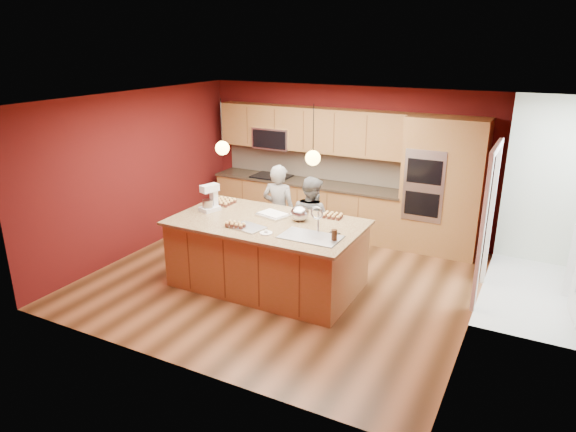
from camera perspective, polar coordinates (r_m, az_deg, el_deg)
The scene contains 24 objects.
floor at distance 7.91m, azimuth -0.60°, elevation -6.97°, with size 5.50×5.50×0.00m, color #452A14.
ceiling at distance 7.16m, azimuth -0.67°, elevation 12.87°, with size 5.50×5.50×0.00m, color silver.
wall_back at distance 9.63m, azimuth 6.41°, elevation 6.20°, with size 5.50×5.50×0.00m, color #511110.
wall_front at distance 5.47m, azimuth -13.04°, elevation -4.25°, with size 5.50×5.50×0.00m, color #511110.
wall_left at distance 9.00m, azimuth -16.34°, elevation 4.64°, with size 5.00×5.00×0.00m, color #511110.
wall_right at distance 6.65m, azimuth 20.78°, elevation -0.82°, with size 5.00×5.00×0.00m, color #511110.
cabinet_run at distance 9.75m, azimuth 2.05°, elevation 4.25°, with size 3.74×0.64×2.30m.
oven_column at distance 8.91m, azimuth 16.77°, elevation 3.13°, with size 1.30×0.62×2.30m.
doorway_trim at distance 7.50m, azimuth 21.18°, elevation -1.10°, with size 0.08×1.11×2.20m, color white, non-canonical shape.
pendant_left at distance 7.44m, azimuth -7.31°, elevation 7.54°, with size 0.20×0.20×0.80m.
pendant_right at distance 6.75m, azimuth 2.79°, elevation 6.49°, with size 0.20×0.20×0.80m.
island at distance 7.51m, azimuth -2.25°, elevation -4.16°, with size 2.73×1.52×1.38m.
person_left at distance 8.41m, azimuth -1.01°, elevation 0.46°, with size 0.58×0.38×1.58m, color black.
person_right at distance 8.18m, azimuth 2.57°, elevation -0.56°, with size 0.71×0.55×1.46m, color slate.
stand_mixer at distance 7.84m, azimuth -8.67°, elevation 1.83°, with size 0.29×0.34×0.40m.
sheet_cake at distance 7.55m, azimuth -1.69°, elevation 0.16°, with size 0.51×0.43×0.05m.
cooling_rack at distance 7.09m, azimuth -4.47°, elevation -1.26°, with size 0.45×0.32×0.02m, color #BABCC3.
mixing_bowl at distance 7.33m, azimuth 1.31°, elevation 0.29°, with size 0.27×0.27×0.23m, color #B4B6BB.
plate at distance 6.88m, azimuth -2.45°, elevation -1.90°, with size 0.17×0.17×0.01m, color white.
tumbler at distance 6.64m, azimuth 5.16°, elevation -2.14°, with size 0.08×0.08×0.15m, color #351F11.
phone at distance 6.90m, azimuth 5.21°, elevation -1.90°, with size 0.14×0.07×0.01m, color black.
cupcakes_left at distance 8.17m, azimuth -7.19°, elevation 1.60°, with size 0.33×0.33×0.07m, color tan, non-canonical shape.
cupcakes_rack at distance 7.10m, azimuth -5.86°, elevation -0.94°, with size 0.30×0.15×0.07m, color tan, non-canonical shape.
cupcakes_right at distance 7.51m, azimuth 4.98°, elevation 0.06°, with size 0.29×0.22×0.07m, color tan, non-canonical shape.
Camera 1 is at (3.34, -6.28, 3.46)m, focal length 32.00 mm.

